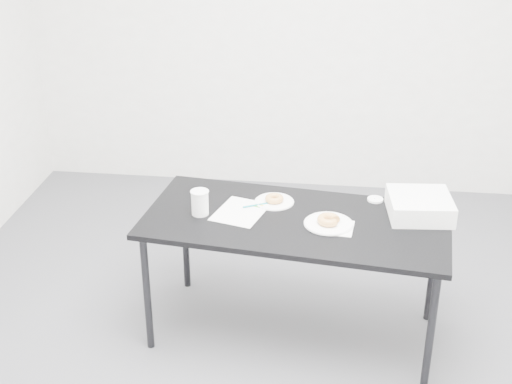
# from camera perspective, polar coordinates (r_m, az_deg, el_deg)

# --- Properties ---
(floor) EXTENTS (4.00, 4.00, 0.00)m
(floor) POSITION_cam_1_polar(r_m,az_deg,el_deg) (3.95, 1.02, -11.59)
(floor) COLOR #505156
(floor) RESTS_ON ground
(wall_back) EXTENTS (4.00, 0.02, 2.70)m
(wall_back) POSITION_cam_1_polar(r_m,az_deg,el_deg) (5.24, 3.50, 14.19)
(wall_back) COLOR white
(wall_back) RESTS_ON floor
(table) EXTENTS (1.62, 0.90, 0.70)m
(table) POSITION_cam_1_polar(r_m,az_deg,el_deg) (3.65, 3.20, -2.91)
(table) COLOR black
(table) RESTS_ON floor
(scorecard) EXTENTS (0.31, 0.35, 0.00)m
(scorecard) POSITION_cam_1_polar(r_m,az_deg,el_deg) (3.69, -1.25, -1.59)
(scorecard) COLOR white
(scorecard) RESTS_ON table
(logo_patch) EXTENTS (0.06, 0.06, 0.00)m
(logo_patch) POSITION_cam_1_polar(r_m,az_deg,el_deg) (3.75, 0.28, -1.07)
(logo_patch) COLOR green
(logo_patch) RESTS_ON scorecard
(pen) EXTENTS (0.13, 0.07, 0.01)m
(pen) POSITION_cam_1_polar(r_m,az_deg,el_deg) (3.74, -0.05, -1.06)
(pen) COLOR #0B727F
(pen) RESTS_ON scorecard
(napkin) EXTENTS (0.19, 0.19, 0.00)m
(napkin) POSITION_cam_1_polar(r_m,az_deg,el_deg) (3.56, 6.40, -2.83)
(napkin) COLOR white
(napkin) RESTS_ON table
(plate_near) EXTENTS (0.25, 0.25, 0.01)m
(plate_near) POSITION_cam_1_polar(r_m,az_deg,el_deg) (3.58, 5.82, -2.54)
(plate_near) COLOR white
(plate_near) RESTS_ON napkin
(donut_near) EXTENTS (0.14, 0.14, 0.04)m
(donut_near) POSITION_cam_1_polar(r_m,az_deg,el_deg) (3.57, 5.83, -2.22)
(donut_near) COLOR #C78E3F
(donut_near) RESTS_ON plate_near
(plate_far) EXTENTS (0.21, 0.21, 0.01)m
(plate_far) POSITION_cam_1_polar(r_m,az_deg,el_deg) (3.79, 1.47, -0.78)
(plate_far) COLOR white
(plate_far) RESTS_ON table
(donut_far) EXTENTS (0.10, 0.10, 0.03)m
(donut_far) POSITION_cam_1_polar(r_m,az_deg,el_deg) (3.78, 1.48, -0.52)
(donut_far) COLOR #C78E3F
(donut_far) RESTS_ON plate_far
(coffee_cup) EXTENTS (0.09, 0.09, 0.13)m
(coffee_cup) POSITION_cam_1_polar(r_m,az_deg,el_deg) (3.65, -4.51, -0.84)
(coffee_cup) COLOR white
(coffee_cup) RESTS_ON table
(cup_lid) EXTENTS (0.08, 0.08, 0.01)m
(cup_lid) POSITION_cam_1_polar(r_m,az_deg,el_deg) (3.86, 9.52, -0.59)
(cup_lid) COLOR white
(cup_lid) RESTS_ON table
(bakery_box) EXTENTS (0.34, 0.34, 0.10)m
(bakery_box) POSITION_cam_1_polar(r_m,az_deg,el_deg) (3.73, 12.96, -1.08)
(bakery_box) COLOR white
(bakery_box) RESTS_ON table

